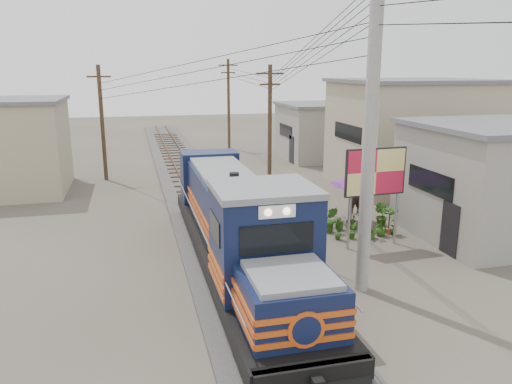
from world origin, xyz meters
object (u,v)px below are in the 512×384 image
object	(u,v)px
vendor	(355,196)
locomotive	(238,227)
billboard	(375,174)
market_umbrella	(353,180)

from	to	relation	value
vendor	locomotive	bearing A→B (deg)	35.64
billboard	vendor	bearing A→B (deg)	69.62
billboard	vendor	world-z (taller)	billboard
vendor	market_umbrella	bearing A→B (deg)	55.82
billboard	market_umbrella	size ratio (longest dim) A/B	1.69
market_umbrella	vendor	world-z (taller)	market_umbrella
locomotive	billboard	size ratio (longest dim) A/B	3.79
locomotive	billboard	distance (m)	5.88
market_umbrella	vendor	bearing A→B (deg)	58.97
locomotive	market_umbrella	size ratio (longest dim) A/B	6.40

